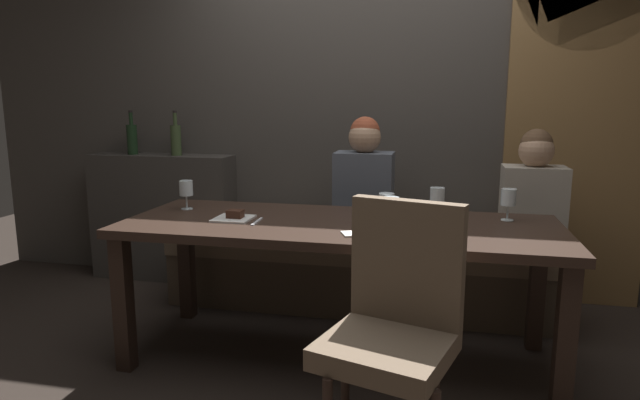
{
  "coord_description": "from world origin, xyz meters",
  "views": [
    {
      "loc": [
        0.49,
        -2.64,
        1.35
      ],
      "look_at": [
        -0.11,
        0.05,
        0.84
      ],
      "focal_mm": 30.43,
      "sensor_mm": 36.0,
      "label": 1
    }
  ],
  "objects_px": {
    "wine_bottle_dark_red": "(132,138)",
    "dessert_plate": "(234,217)",
    "chair_near_side": "(395,316)",
    "wine_glass_far_left": "(391,207)",
    "espresso_cup": "(376,212)",
    "fork_on_table": "(257,222)",
    "dining_table": "(339,239)",
    "wine_bottle_pale_label": "(176,139)",
    "banquette_bench": "(358,276)",
    "wine_glass_near_right": "(508,199)",
    "wine_glass_center_front": "(386,204)",
    "diner_bearded": "(533,195)",
    "diner_redhead": "(364,185)",
    "wine_glass_end_right": "(186,189)",
    "wine_glass_end_left": "(437,197)"
  },
  "relations": [
    {
      "from": "wine_glass_end_right",
      "to": "dessert_plate",
      "type": "xyz_separation_m",
      "value": [
        0.36,
        -0.2,
        -0.1
      ]
    },
    {
      "from": "diner_redhead",
      "to": "dining_table",
      "type": "bearing_deg",
      "value": -92.57
    },
    {
      "from": "espresso_cup",
      "to": "fork_on_table",
      "type": "xyz_separation_m",
      "value": [
        -0.58,
        -0.25,
        -0.02
      ]
    },
    {
      "from": "diner_bearded",
      "to": "diner_redhead",
      "type": "bearing_deg",
      "value": -178.25
    },
    {
      "from": "wine_bottle_dark_red",
      "to": "wine_bottle_pale_label",
      "type": "distance_m",
      "value": 0.36
    },
    {
      "from": "diner_bearded",
      "to": "wine_bottle_dark_red",
      "type": "distance_m",
      "value": 2.83
    },
    {
      "from": "wine_bottle_dark_red",
      "to": "wine_bottle_pale_label",
      "type": "bearing_deg",
      "value": -0.46
    },
    {
      "from": "diner_bearded",
      "to": "dessert_plate",
      "type": "distance_m",
      "value": 1.76
    },
    {
      "from": "wine_glass_center_front",
      "to": "espresso_cup",
      "type": "xyz_separation_m",
      "value": [
        -0.07,
        0.19,
        -0.09
      ]
    },
    {
      "from": "dining_table",
      "to": "fork_on_table",
      "type": "height_order",
      "value": "fork_on_table"
    },
    {
      "from": "banquette_bench",
      "to": "wine_bottle_pale_label",
      "type": "height_order",
      "value": "wine_bottle_pale_label"
    },
    {
      "from": "dessert_plate",
      "to": "dining_table",
      "type": "bearing_deg",
      "value": 6.15
    },
    {
      "from": "dining_table",
      "to": "fork_on_table",
      "type": "distance_m",
      "value": 0.43
    },
    {
      "from": "wine_glass_far_left",
      "to": "dessert_plate",
      "type": "xyz_separation_m",
      "value": [
        -0.82,
        0.08,
        -0.1
      ]
    },
    {
      "from": "dining_table",
      "to": "diner_bearded",
      "type": "xyz_separation_m",
      "value": [
        1.04,
        0.71,
        0.14
      ]
    },
    {
      "from": "banquette_bench",
      "to": "diner_bearded",
      "type": "height_order",
      "value": "diner_bearded"
    },
    {
      "from": "wine_glass_end_right",
      "to": "diner_bearded",
      "type": "bearing_deg",
      "value": 16.48
    },
    {
      "from": "wine_bottle_pale_label",
      "to": "dessert_plate",
      "type": "height_order",
      "value": "wine_bottle_pale_label"
    },
    {
      "from": "wine_glass_end_right",
      "to": "wine_glass_end_left",
      "type": "bearing_deg",
      "value": 2.12
    },
    {
      "from": "diner_bearded",
      "to": "wine_glass_far_left",
      "type": "xyz_separation_m",
      "value": [
        -0.76,
        -0.85,
        0.06
      ]
    },
    {
      "from": "fork_on_table",
      "to": "wine_glass_far_left",
      "type": "bearing_deg",
      "value": -6.39
    },
    {
      "from": "diner_bearded",
      "to": "wine_glass_end_right",
      "type": "height_order",
      "value": "diner_bearded"
    },
    {
      "from": "chair_near_side",
      "to": "espresso_cup",
      "type": "height_order",
      "value": "chair_near_side"
    },
    {
      "from": "banquette_bench",
      "to": "fork_on_table",
      "type": "height_order",
      "value": "fork_on_table"
    },
    {
      "from": "wine_bottle_dark_red",
      "to": "wine_glass_end_right",
      "type": "bearing_deg",
      "value": -45.58
    },
    {
      "from": "dining_table",
      "to": "banquette_bench",
      "type": "distance_m",
      "value": 0.82
    },
    {
      "from": "wine_glass_far_left",
      "to": "espresso_cup",
      "type": "height_order",
      "value": "wine_glass_far_left"
    },
    {
      "from": "wine_bottle_dark_red",
      "to": "dessert_plate",
      "type": "bearing_deg",
      "value": -41.34
    },
    {
      "from": "banquette_bench",
      "to": "wine_glass_far_left",
      "type": "height_order",
      "value": "wine_glass_far_left"
    },
    {
      "from": "dining_table",
      "to": "chair_near_side",
      "type": "xyz_separation_m",
      "value": [
        0.35,
        -0.72,
        -0.09
      ]
    },
    {
      "from": "dining_table",
      "to": "wine_bottle_dark_red",
      "type": "xyz_separation_m",
      "value": [
        -1.76,
        1.01,
        0.42
      ]
    },
    {
      "from": "banquette_bench",
      "to": "dessert_plate",
      "type": "distance_m",
      "value": 1.07
    },
    {
      "from": "diner_redhead",
      "to": "fork_on_table",
      "type": "height_order",
      "value": "diner_redhead"
    },
    {
      "from": "wine_bottle_dark_red",
      "to": "wine_glass_end_left",
      "type": "distance_m",
      "value": 2.4
    },
    {
      "from": "wine_bottle_pale_label",
      "to": "banquette_bench",
      "type": "bearing_deg",
      "value": -12.47
    },
    {
      "from": "chair_near_side",
      "to": "wine_bottle_dark_red",
      "type": "height_order",
      "value": "wine_bottle_dark_red"
    },
    {
      "from": "diner_redhead",
      "to": "wine_glass_near_right",
      "type": "relative_size",
      "value": 4.89
    },
    {
      "from": "wine_glass_near_right",
      "to": "wine_glass_center_front",
      "type": "bearing_deg",
      "value": -156.04
    },
    {
      "from": "wine_glass_near_right",
      "to": "wine_glass_far_left",
      "type": "xyz_separation_m",
      "value": [
        -0.57,
        -0.37,
        0.0
      ]
    },
    {
      "from": "chair_near_side",
      "to": "wine_bottle_dark_red",
      "type": "bearing_deg",
      "value": 140.51
    },
    {
      "from": "wine_glass_center_front",
      "to": "wine_glass_far_left",
      "type": "distance_m",
      "value": 0.11
    },
    {
      "from": "dessert_plate",
      "to": "chair_near_side",
      "type": "bearing_deg",
      "value": -36.79
    },
    {
      "from": "banquette_bench",
      "to": "wine_glass_end_left",
      "type": "bearing_deg",
      "value": -46.52
    },
    {
      "from": "diner_redhead",
      "to": "wine_glass_near_right",
      "type": "height_order",
      "value": "diner_redhead"
    },
    {
      "from": "wine_bottle_pale_label",
      "to": "wine_glass_far_left",
      "type": "relative_size",
      "value": 1.99
    },
    {
      "from": "diner_redhead",
      "to": "fork_on_table",
      "type": "xyz_separation_m",
      "value": [
        -0.44,
        -0.78,
        -0.09
      ]
    },
    {
      "from": "wine_glass_far_left",
      "to": "wine_glass_end_left",
      "type": "height_order",
      "value": "same"
    },
    {
      "from": "diner_bearded",
      "to": "wine_glass_center_front",
      "type": "height_order",
      "value": "diner_bearded"
    },
    {
      "from": "banquette_bench",
      "to": "wine_glass_end_left",
      "type": "xyz_separation_m",
      "value": [
        0.48,
        -0.51,
        0.63
      ]
    },
    {
      "from": "wine_glass_end_left",
      "to": "dessert_plate",
      "type": "xyz_separation_m",
      "value": [
        -1.03,
        -0.25,
        -0.1
      ]
    }
  ]
}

